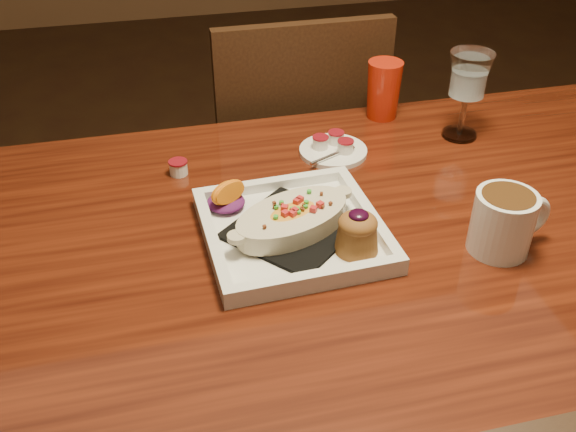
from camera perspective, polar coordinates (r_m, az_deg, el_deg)
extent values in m
cube|color=#63210E|center=(1.06, 8.40, -2.41)|extent=(1.50, 0.90, 0.04)
cylinder|color=black|center=(1.57, -22.11, -8.58)|extent=(0.07, 0.07, 0.71)
cylinder|color=black|center=(1.84, 23.05, -1.61)|extent=(0.07, 0.07, 0.71)
cube|color=black|center=(1.77, -0.29, 3.89)|extent=(0.42, 0.42, 0.04)
cylinder|color=black|center=(2.07, 3.22, 1.54)|extent=(0.04, 0.04, 0.45)
cylinder|color=black|center=(2.01, -6.11, 0.26)|extent=(0.04, 0.04, 0.45)
cylinder|color=black|center=(1.81, 6.23, -4.29)|extent=(0.04, 0.04, 0.45)
cylinder|color=black|center=(1.75, -4.44, -5.97)|extent=(0.04, 0.04, 0.45)
cube|color=black|center=(1.49, 1.38, 8.39)|extent=(0.40, 0.03, 0.46)
cube|color=white|center=(1.03, 0.39, -1.57)|extent=(0.29, 0.29, 0.01)
cube|color=black|center=(1.03, 0.39, -1.17)|extent=(0.24, 0.24, 0.01)
ellipsoid|color=gold|center=(1.01, 0.40, -0.21)|extent=(0.19, 0.15, 0.03)
ellipsoid|color=#5A1459|center=(1.08, -5.55, 1.23)|extent=(0.07, 0.06, 0.02)
cone|color=brown|center=(0.98, 6.15, -1.84)|extent=(0.07, 0.07, 0.05)
ellipsoid|color=brown|center=(0.96, 6.25, -0.65)|extent=(0.06, 0.06, 0.03)
ellipsoid|color=black|center=(0.96, 6.30, 0.07)|extent=(0.03, 0.03, 0.01)
cylinder|color=white|center=(1.03, 18.52, -0.58)|extent=(0.09, 0.09, 0.10)
cylinder|color=#3D2410|center=(1.01, 18.94, 1.29)|extent=(0.08, 0.08, 0.02)
torus|color=white|center=(1.06, 20.71, -0.02)|extent=(0.07, 0.02, 0.07)
cylinder|color=silver|center=(1.37, 14.96, 7.04)|extent=(0.07, 0.07, 0.01)
cylinder|color=silver|center=(1.35, 15.23, 8.59)|extent=(0.01, 0.01, 0.08)
cone|color=silver|center=(1.31, 15.81, 11.94)|extent=(0.09, 0.09, 0.09)
cylinder|color=white|center=(1.26, 4.03, 5.79)|extent=(0.13, 0.13, 0.01)
cylinder|color=silver|center=(1.26, 2.90, 6.51)|extent=(0.03, 0.03, 0.02)
cylinder|color=maroon|center=(1.25, 2.91, 7.01)|extent=(0.03, 0.03, 0.00)
cylinder|color=silver|center=(1.27, 4.28, 6.92)|extent=(0.03, 0.03, 0.02)
cylinder|color=maroon|center=(1.27, 4.30, 7.41)|extent=(0.03, 0.03, 0.00)
cylinder|color=silver|center=(1.25, 5.13, 6.15)|extent=(0.03, 0.03, 0.02)
cylinder|color=maroon|center=(1.24, 5.16, 6.64)|extent=(0.03, 0.03, 0.00)
cylinder|color=silver|center=(1.20, -9.71, 4.21)|extent=(0.03, 0.03, 0.02)
cylinder|color=maroon|center=(1.20, -9.77, 4.76)|extent=(0.04, 0.04, 0.00)
cone|color=red|center=(1.39, 8.49, 11.03)|extent=(0.07, 0.07, 0.12)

